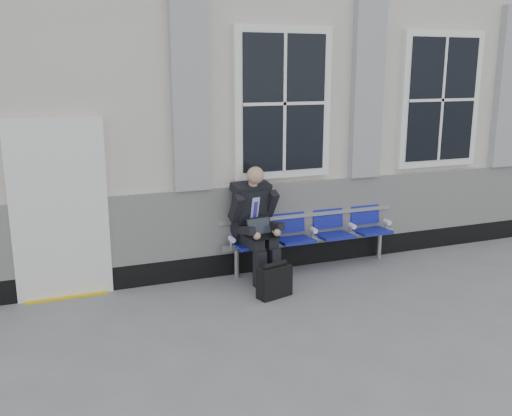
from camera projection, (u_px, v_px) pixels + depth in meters
name	position (u px, v px, depth m)	size (l,w,h in m)	color
ground	(478.00, 282.00, 7.37)	(70.00, 70.00, 0.00)	slate
station_building	(348.00, 96.00, 9.99)	(14.40, 4.40, 4.49)	beige
bench	(311.00, 229.00, 7.82)	(2.60, 0.47, 0.91)	#9EA0A3
businessman	(255.00, 220.00, 7.33)	(0.65, 0.87, 1.49)	black
briefcase	(274.00, 281.00, 6.86)	(0.46, 0.29, 0.44)	black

